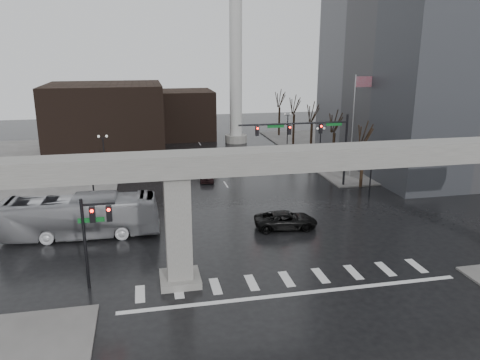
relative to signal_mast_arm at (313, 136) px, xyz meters
The scene contains 24 objects.
ground 21.64m from the signal_mast_arm, 115.57° to the right, with size 160.00×160.00×0.00m, color black.
sidewalk_ne 24.86m from the signal_mast_arm, 45.33° to the left, with size 28.00×36.00×0.15m, color slate.
sidewalk_nw 39.41m from the signal_mast_arm, 153.82° to the left, with size 28.00×36.00×0.15m, color slate.
elevated_guideway 20.35m from the signal_mast_arm, 112.35° to the right, with size 48.00×2.60×8.70m.
building_far_left 32.68m from the signal_mast_arm, 134.74° to the left, with size 16.00×14.00×10.00m, color black.
building_far_mid 35.02m from the signal_mast_arm, 108.32° to the left, with size 10.00×10.00×8.00m, color black.
smokestack 28.38m from the signal_mast_arm, 96.28° to the left, with size 3.60×3.60×30.00m.
signal_mast_arm is the anchor object (origin of this frame).
signal_left_pole 28.09m from the signal_mast_arm, 139.26° to the right, with size 2.30×0.30×6.00m.
flagpole_assembly 7.27m from the signal_mast_arm, 26.93° to the left, with size 2.06×0.12×12.00m.
lamp_right_0 6.99m from the signal_mast_arm, 46.80° to the right, with size 1.22×0.32×5.11m.
lamp_right_1 10.51m from the signal_mast_arm, 63.90° to the left, with size 1.22×0.32×5.11m.
lamp_right_2 23.75m from the signal_mast_arm, 79.01° to the left, with size 1.22×0.32×5.11m.
lamp_left_0 23.12m from the signal_mast_arm, 167.96° to the right, with size 1.22×0.32×5.11m.
lamp_left_1 24.42m from the signal_mast_arm, 157.75° to the left, with size 1.22×0.32×5.11m.
lamp_left_2 32.40m from the signal_mast_arm, 134.11° to the left, with size 1.22×0.32×5.11m.
tree_right_0 6.37m from the signal_mast_arm, ahead, with size 1.09×1.58×7.50m.
tree_right_1 9.57m from the signal_mast_arm, 52.50° to the left, with size 1.09×1.61×7.67m.
tree_right_2 16.45m from the signal_mast_arm, 70.00° to the left, with size 1.10×1.63×7.85m.
tree_right_3 24.04m from the signal_mast_arm, 76.58° to the left, with size 1.11×1.66×8.02m.
tree_right_4 31.83m from the signal_mast_arm, 79.94° to the left, with size 1.12×1.69×8.19m.
pickup_truck 13.68m from the signal_mast_arm, 119.90° to the right, with size 2.47×5.35×1.49m, color black.
city_bus 25.33m from the signal_mast_arm, 158.15° to the right, with size 2.94×12.55×3.50m, color #B2B2B7.
far_car 13.13m from the signal_mast_arm, 154.02° to the left, with size 1.61×4.01×1.37m, color black.
Camera 1 is at (-8.85, -27.99, 14.86)m, focal length 35.00 mm.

